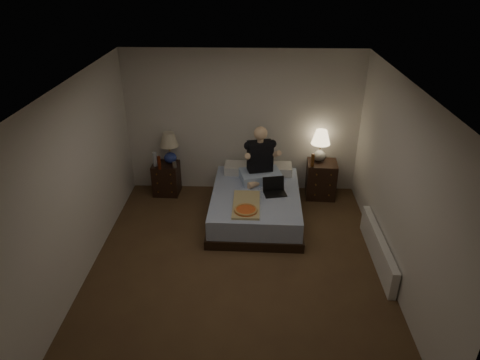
{
  "coord_description": "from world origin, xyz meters",
  "views": [
    {
      "loc": [
        0.18,
        -4.68,
        3.76
      ],
      "look_at": [
        0.0,
        0.9,
        0.85
      ],
      "focal_mm": 32.0,
      "sensor_mm": 36.0,
      "label": 1
    }
  ],
  "objects_px": {
    "nightstand_right": "(321,179)",
    "person": "(261,155)",
    "pizza_box": "(246,210)",
    "radiator": "(378,248)",
    "bed": "(256,205)",
    "lamp_right": "(320,146)",
    "soda_can": "(175,165)",
    "beer_bottle_right": "(313,160)",
    "laptop": "(275,187)",
    "lamp_left": "(170,148)",
    "water_bottle": "(155,159)",
    "beer_bottle_left": "(159,163)",
    "nightstand_left": "(167,179)"
  },
  "relations": [
    {
      "from": "bed",
      "to": "lamp_right",
      "type": "height_order",
      "value": "lamp_right"
    },
    {
      "from": "pizza_box",
      "to": "radiator",
      "type": "relative_size",
      "value": 0.47
    },
    {
      "from": "water_bottle",
      "to": "pizza_box",
      "type": "relative_size",
      "value": 0.33
    },
    {
      "from": "lamp_left",
      "to": "radiator",
      "type": "bearing_deg",
      "value": -30.56
    },
    {
      "from": "nightstand_left",
      "to": "nightstand_right",
      "type": "distance_m",
      "value": 2.72
    },
    {
      "from": "beer_bottle_right",
      "to": "lamp_left",
      "type": "bearing_deg",
      "value": 174.83
    },
    {
      "from": "person",
      "to": "laptop",
      "type": "bearing_deg",
      "value": -77.46
    },
    {
      "from": "bed",
      "to": "lamp_right",
      "type": "relative_size",
      "value": 3.28
    },
    {
      "from": "lamp_right",
      "to": "beer_bottle_right",
      "type": "height_order",
      "value": "lamp_right"
    },
    {
      "from": "nightstand_right",
      "to": "person",
      "type": "bearing_deg",
      "value": -159.76
    },
    {
      "from": "person",
      "to": "beer_bottle_right",
      "type": "bearing_deg",
      "value": -1.9
    },
    {
      "from": "water_bottle",
      "to": "pizza_box",
      "type": "distance_m",
      "value": 2.06
    },
    {
      "from": "bed",
      "to": "lamp_left",
      "type": "xyz_separation_m",
      "value": [
        -1.49,
        0.81,
        0.62
      ]
    },
    {
      "from": "soda_can",
      "to": "beer_bottle_left",
      "type": "distance_m",
      "value": 0.26
    },
    {
      "from": "pizza_box",
      "to": "laptop",
      "type": "bearing_deg",
      "value": 52.78
    },
    {
      "from": "beer_bottle_right",
      "to": "laptop",
      "type": "xyz_separation_m",
      "value": [
        -0.64,
        -0.64,
        -0.18
      ]
    },
    {
      "from": "lamp_right",
      "to": "nightstand_right",
      "type": "bearing_deg",
      "value": -54.17
    },
    {
      "from": "nightstand_right",
      "to": "water_bottle",
      "type": "height_order",
      "value": "water_bottle"
    },
    {
      "from": "lamp_right",
      "to": "bed",
      "type": "bearing_deg",
      "value": -143.27
    },
    {
      "from": "nightstand_left",
      "to": "water_bottle",
      "type": "bearing_deg",
      "value": -150.42
    },
    {
      "from": "lamp_right",
      "to": "pizza_box",
      "type": "distance_m",
      "value": 1.94
    },
    {
      "from": "nightstand_right",
      "to": "beer_bottle_left",
      "type": "relative_size",
      "value": 2.82
    },
    {
      "from": "soda_can",
      "to": "person",
      "type": "relative_size",
      "value": 0.11
    },
    {
      "from": "soda_can",
      "to": "radiator",
      "type": "relative_size",
      "value": 0.06
    },
    {
      "from": "laptop",
      "to": "radiator",
      "type": "relative_size",
      "value": 0.21
    },
    {
      "from": "lamp_right",
      "to": "radiator",
      "type": "relative_size",
      "value": 0.35
    },
    {
      "from": "nightstand_left",
      "to": "person",
      "type": "distance_m",
      "value": 1.81
    },
    {
      "from": "beer_bottle_right",
      "to": "radiator",
      "type": "bearing_deg",
      "value": -65.75
    },
    {
      "from": "person",
      "to": "radiator",
      "type": "relative_size",
      "value": 0.58
    },
    {
      "from": "bed",
      "to": "laptop",
      "type": "relative_size",
      "value": 5.41
    },
    {
      "from": "bed",
      "to": "nightstand_right",
      "type": "bearing_deg",
      "value": 34.21
    },
    {
      "from": "laptop",
      "to": "person",
      "type": "bearing_deg",
      "value": 104.78
    },
    {
      "from": "beer_bottle_left",
      "to": "radiator",
      "type": "height_order",
      "value": "beer_bottle_left"
    },
    {
      "from": "beer_bottle_left",
      "to": "laptop",
      "type": "bearing_deg",
      "value": -17.49
    },
    {
      "from": "laptop",
      "to": "bed",
      "type": "bearing_deg",
      "value": 158.68
    },
    {
      "from": "nightstand_left",
      "to": "person",
      "type": "xyz_separation_m",
      "value": [
        1.65,
        -0.35,
        0.64
      ]
    },
    {
      "from": "beer_bottle_left",
      "to": "person",
      "type": "bearing_deg",
      "value": -4.98
    },
    {
      "from": "lamp_left",
      "to": "laptop",
      "type": "relative_size",
      "value": 1.65
    },
    {
      "from": "radiator",
      "to": "lamp_right",
      "type": "bearing_deg",
      "value": 107.82
    },
    {
      "from": "beer_bottle_right",
      "to": "laptop",
      "type": "bearing_deg",
      "value": -135.04
    },
    {
      "from": "nightstand_right",
      "to": "radiator",
      "type": "xyz_separation_m",
      "value": [
        0.55,
        -1.81,
        -0.12
      ]
    },
    {
      "from": "beer_bottle_left",
      "to": "radiator",
      "type": "relative_size",
      "value": 0.14
    },
    {
      "from": "lamp_right",
      "to": "nightstand_left",
      "type": "bearing_deg",
      "value": -178.81
    },
    {
      "from": "lamp_left",
      "to": "person",
      "type": "distance_m",
      "value": 1.62
    },
    {
      "from": "soda_can",
      "to": "person",
      "type": "xyz_separation_m",
      "value": [
        1.46,
        -0.21,
        0.3
      ]
    },
    {
      "from": "bed",
      "to": "person",
      "type": "xyz_separation_m",
      "value": [
        0.07,
        0.41,
        0.69
      ]
    },
    {
      "from": "beer_bottle_right",
      "to": "person",
      "type": "xyz_separation_m",
      "value": [
        -0.87,
        -0.18,
        0.16
      ]
    },
    {
      "from": "water_bottle",
      "to": "soda_can",
      "type": "bearing_deg",
      "value": -9.0
    },
    {
      "from": "water_bottle",
      "to": "beer_bottle_right",
      "type": "height_order",
      "value": "beer_bottle_right"
    },
    {
      "from": "beer_bottle_left",
      "to": "lamp_left",
      "type": "bearing_deg",
      "value": 60.19
    }
  ]
}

